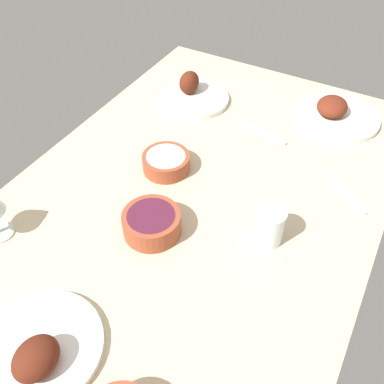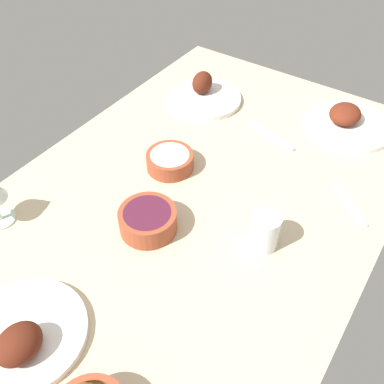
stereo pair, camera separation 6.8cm
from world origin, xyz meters
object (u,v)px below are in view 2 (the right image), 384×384
Objects in this scene: plate_far_side at (348,122)px; bowl_onions at (148,220)px; bowl_cream at (170,160)px; plate_center_main at (205,94)px; plate_near_viewer at (23,337)px; water_tumbler at (265,231)px; fork_loose at (272,136)px; spoon_loose at (351,202)px.

bowl_onions is at bearing 159.29° from plate_far_side.
plate_center_main is at bearing 17.48° from bowl_cream.
plate_center_main is 0.90× the size of plate_far_side.
bowl_onions is (35.50, -1.82, 1.12)cm from plate_near_viewer.
water_tumbler reaches higher than bowl_cream.
spoon_loose is at bearing -8.87° from fork_loose.
bowl_onions is 0.81× the size of fork_loose.
plate_near_viewer is 1.88× the size of bowl_cream.
plate_near_viewer is 2.62× the size of water_tumbler.
plate_near_viewer is 1.42× the size of fork_loose.
plate_center_main is 1.80× the size of bowl_cream.
plate_center_main is 61.27cm from water_tumbler.
bowl_onions is (-65.66, 24.83, 1.11)cm from plate_far_side.
water_tumbler is at bearing 179.76° from plate_far_side.
plate_center_main is 2.51× the size of water_tumbler.
bowl_cream reaches higher than spoon_loose.
plate_far_side is at bearing -36.50° from bowl_cream.
spoon_loose is (14.54, -45.58, -2.11)cm from bowl_cream.
plate_far_side is 1.99× the size of bowl_cream.
plate_far_side is 56.29cm from bowl_cream.
plate_near_viewer reaches higher than fork_loose.
plate_far_side is 1.86× the size of bowl_onions.
spoon_loose is (70.45, -38.74, -1.51)cm from plate_near_viewer.
plate_far_side is (101.16, -26.65, 0.01)cm from plate_near_viewer.
plate_near_viewer is at bearing 177.06° from bowl_onions.
spoon_loose is at bearing -158.50° from plate_far_side.
plate_center_main reaches higher than bowl_onions.
fork_loose is (-17.35, 16.65, -1.51)cm from plate_far_side.
bowl_onions is 0.85× the size of spoon_loose.
plate_near_viewer is 53.52cm from water_tumbler.
bowl_cream is 0.94× the size of bowl_onions.
fork_loose is (37.34, 16.42, -4.19)cm from water_tumbler.
fork_loose is (-5.46, -27.35, -1.60)cm from plate_center_main.
bowl_cream is at bearing 74.15° from water_tumbler.
water_tumbler reaches higher than plate_near_viewer.
bowl_cream is at bearing 23.00° from bowl_onions.
fork_loose is at bearing -161.00° from spoon_loose.
plate_near_viewer is 84.42cm from fork_loose.
water_tumbler is at bearing -73.27° from spoon_loose.
water_tumbler reaches higher than plate_far_side.
water_tumbler is at bearing -50.20° from fork_loose.
plate_near_viewer is 1.76× the size of bowl_onions.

